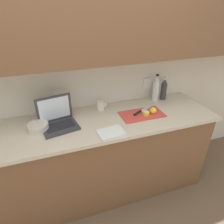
% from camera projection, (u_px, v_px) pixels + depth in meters
% --- Properties ---
extents(ground_plane, '(12.00, 12.00, 0.00)m').
position_uv_depth(ground_plane, '(100.00, 188.00, 2.32)').
color(ground_plane, brown).
rests_on(ground_plane, ground).
extents(wall_back, '(5.20, 0.38, 2.60)m').
position_uv_depth(wall_back, '(87.00, 45.00, 1.77)').
color(wall_back, silver).
rests_on(wall_back, ground_plane).
extents(counter_unit, '(2.34, 0.65, 0.91)m').
position_uv_depth(counter_unit, '(96.00, 158.00, 2.09)').
color(counter_unit, brown).
rests_on(counter_unit, ground_plane).
extents(laptop, '(0.35, 0.30, 0.26)m').
position_uv_depth(laptop, '(58.00, 119.00, 1.79)').
color(laptop, '#333338').
rests_on(laptop, counter_unit).
extents(cutting_board, '(0.43, 0.24, 0.01)m').
position_uv_depth(cutting_board, '(142.00, 114.00, 1.98)').
color(cutting_board, '#D1473D').
rests_on(cutting_board, counter_unit).
extents(knife, '(0.28, 0.18, 0.02)m').
position_uv_depth(knife, '(140.00, 111.00, 2.00)').
color(knife, silver).
rests_on(knife, cutting_board).
extents(lemon_half_cut, '(0.06, 0.06, 0.03)m').
position_uv_depth(lemon_half_cut, '(146.00, 113.00, 1.96)').
color(lemon_half_cut, yellow).
rests_on(lemon_half_cut, cutting_board).
extents(lemon_whole_beside, '(0.06, 0.06, 0.06)m').
position_uv_depth(lemon_whole_beside, '(153.00, 111.00, 1.97)').
color(lemon_whole_beside, yellow).
rests_on(lemon_whole_beside, cutting_board).
extents(bottle_green_soda, '(0.07, 0.07, 0.30)m').
position_uv_depth(bottle_green_soda, '(156.00, 89.00, 2.20)').
color(bottle_green_soda, silver).
rests_on(bottle_green_soda, counter_unit).
extents(bottle_oil_tall, '(0.07, 0.07, 0.26)m').
position_uv_depth(bottle_oil_tall, '(164.00, 89.00, 2.24)').
color(bottle_oil_tall, '#333338').
rests_on(bottle_oil_tall, counter_unit).
extents(measuring_cup, '(0.10, 0.08, 0.10)m').
position_uv_depth(measuring_cup, '(101.00, 105.00, 2.05)').
color(measuring_cup, silver).
rests_on(measuring_cup, counter_unit).
extents(bowl_white, '(0.17, 0.17, 0.07)m').
position_uv_depth(bowl_white, '(38.00, 127.00, 1.72)').
color(bowl_white, beige).
rests_on(bowl_white, counter_unit).
extents(dish_towel, '(0.23, 0.18, 0.02)m').
position_uv_depth(dish_towel, '(111.00, 133.00, 1.69)').
color(dish_towel, white).
rests_on(dish_towel, counter_unit).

